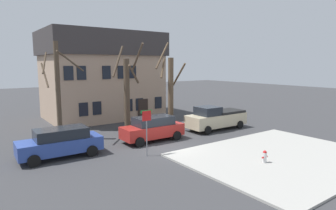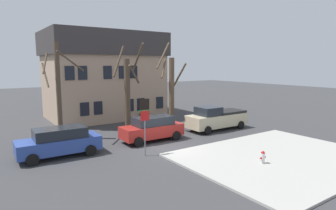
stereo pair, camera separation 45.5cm
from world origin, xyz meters
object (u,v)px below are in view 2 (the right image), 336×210
at_px(building_main, 104,75).
at_px(tree_bare_far, 171,88).
at_px(car_red_wagon, 152,128).
at_px(street_sign_pole, 145,124).
at_px(car_blue_wagon, 59,142).
at_px(fire_hydrant, 263,157).
at_px(tree_bare_near, 58,88).
at_px(pickup_truck_beige, 217,118).
at_px(tree_bare_mid, 128,91).

height_order(building_main, tree_bare_far, building_main).
distance_m(car_red_wagon, street_sign_pole, 3.67).
bearing_deg(car_red_wagon, car_blue_wagon, 179.59).
xyz_separation_m(fire_hydrant, street_sign_pole, (-4.54, 5.11, 1.50)).
bearing_deg(tree_bare_near, building_main, 47.09).
relative_size(tree_bare_near, street_sign_pole, 2.55).
relative_size(tree_bare_far, street_sign_pole, 2.68).
relative_size(building_main, car_blue_wagon, 2.38).
relative_size(fire_hydrant, street_sign_pole, 0.24).
height_order(tree_bare_near, car_blue_wagon, tree_bare_near).
distance_m(car_blue_wagon, pickup_truck_beige, 12.94).
height_order(car_red_wagon, street_sign_pole, street_sign_pole).
distance_m(car_blue_wagon, fire_hydrant, 11.90).
xyz_separation_m(building_main, fire_hydrant, (1.46, -19.05, -3.99)).
relative_size(building_main, pickup_truck_beige, 2.06).
relative_size(car_blue_wagon, fire_hydrant, 7.00).
xyz_separation_m(car_blue_wagon, pickup_truck_beige, (12.94, 0.00, 0.07)).
height_order(tree_bare_far, street_sign_pole, tree_bare_far).
height_order(pickup_truck_beige, street_sign_pole, street_sign_pole).
distance_m(tree_bare_mid, car_red_wagon, 4.68).
relative_size(tree_bare_mid, fire_hydrant, 10.59).
distance_m(car_red_wagon, fire_hydrant, 8.23).
bearing_deg(tree_bare_far, fire_hydrant, -99.42).
bearing_deg(fire_hydrant, pickup_truck_beige, 62.77).
bearing_deg(fire_hydrant, tree_bare_near, 122.15).
bearing_deg(car_blue_wagon, tree_bare_near, 75.45).
bearing_deg(car_red_wagon, fire_hydrant, -73.30).
xyz_separation_m(building_main, tree_bare_far, (3.38, -7.45, -1.08)).
distance_m(building_main, car_blue_wagon, 13.84).
relative_size(tree_bare_near, car_blue_wagon, 1.50).
bearing_deg(pickup_truck_beige, street_sign_pole, -161.97).
relative_size(tree_bare_far, car_red_wagon, 1.64).
relative_size(tree_bare_mid, pickup_truck_beige, 1.31).
relative_size(building_main, tree_bare_mid, 1.58).
relative_size(car_blue_wagon, street_sign_pole, 1.70).
xyz_separation_m(tree_bare_mid, fire_hydrant, (2.31, -11.86, -2.89)).
distance_m(building_main, street_sign_pole, 14.49).
bearing_deg(fire_hydrant, tree_bare_far, 80.58).
bearing_deg(fire_hydrant, car_red_wagon, 106.70).
bearing_deg(tree_bare_mid, street_sign_pole, -108.29).
bearing_deg(car_blue_wagon, tree_bare_mid, 31.01).
bearing_deg(tree_bare_near, fire_hydrant, -57.85).
bearing_deg(car_red_wagon, building_main, 85.39).
distance_m(tree_bare_near, street_sign_pole, 8.08).
bearing_deg(tree_bare_mid, car_red_wagon, -90.76).
bearing_deg(street_sign_pole, tree_bare_near, 113.94).
height_order(car_red_wagon, fire_hydrant, car_red_wagon).
relative_size(building_main, tree_bare_far, 1.52).
bearing_deg(street_sign_pole, tree_bare_far, 45.14).
height_order(building_main, tree_bare_mid, building_main).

